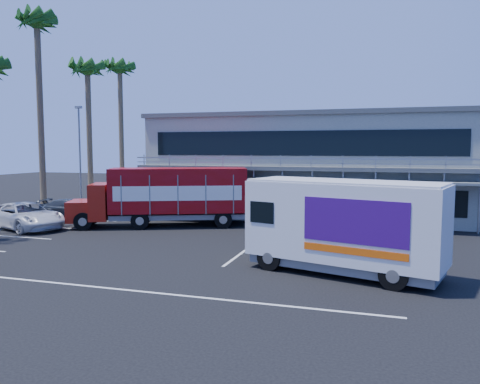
% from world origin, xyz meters
% --- Properties ---
extents(ground, '(120.00, 120.00, 0.00)m').
position_xyz_m(ground, '(0.00, 0.00, 0.00)').
color(ground, black).
rests_on(ground, ground).
extents(building, '(22.40, 12.00, 7.30)m').
position_xyz_m(building, '(3.00, 14.94, 3.66)').
color(building, gray).
rests_on(building, ground).
extents(curb_strip, '(3.00, 32.00, 0.16)m').
position_xyz_m(curb_strip, '(-15.00, 6.00, 0.08)').
color(curb_strip, '#A5A399').
rests_on(curb_strip, ground).
extents(palm_d, '(2.80, 2.80, 14.75)m').
position_xyz_m(palm_d, '(-15.20, 8.00, 12.80)').
color(palm_d, brown).
rests_on(palm_d, ground).
extents(palm_e, '(2.80, 2.80, 12.25)m').
position_xyz_m(palm_e, '(-14.70, 13.00, 10.57)').
color(palm_e, brown).
rests_on(palm_e, ground).
extents(palm_f, '(2.80, 2.80, 13.25)m').
position_xyz_m(palm_f, '(-15.10, 18.50, 11.47)').
color(palm_f, brown).
rests_on(palm_f, ground).
extents(light_pole_far, '(0.50, 0.25, 8.09)m').
position_xyz_m(light_pole_far, '(-14.20, 11.00, 4.50)').
color(light_pole_far, gray).
rests_on(light_pole_far, ground).
extents(red_truck, '(10.96, 6.43, 3.65)m').
position_xyz_m(red_truck, '(-4.69, 6.53, 2.00)').
color(red_truck, '#9E170C').
rests_on(red_truck, ground).
extents(white_van, '(7.86, 4.48, 3.64)m').
position_xyz_m(white_van, '(6.82, -1.60, 1.93)').
color(white_van, silver).
rests_on(white_van, ground).
extents(parked_car_c, '(6.28, 4.42, 1.59)m').
position_xyz_m(parked_car_c, '(-12.50, 3.11, 0.80)').
color(parked_car_c, silver).
rests_on(parked_car_c, ground).
extents(parked_car_d, '(4.77, 2.39, 1.33)m').
position_xyz_m(parked_car_d, '(-12.50, 7.60, 0.67)').
color(parked_car_d, '#2E353E').
rests_on(parked_car_d, ground).
extents(parked_car_e, '(4.30, 1.96, 1.43)m').
position_xyz_m(parked_car_e, '(-9.89, 10.80, 0.72)').
color(parked_car_e, gray).
rests_on(parked_car_e, ground).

